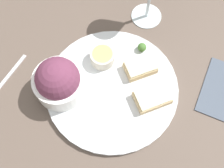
# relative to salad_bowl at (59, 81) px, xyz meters

# --- Properties ---
(ground_plane) EXTENTS (4.00, 4.00, 0.00)m
(ground_plane) POSITION_rel_salad_bowl_xyz_m (0.09, -0.08, -0.06)
(ground_plane) COLOR brown
(dinner_plate) EXTENTS (0.31, 0.31, 0.01)m
(dinner_plate) POSITION_rel_salad_bowl_xyz_m (0.09, -0.08, -0.05)
(dinner_plate) COLOR silver
(dinner_plate) RESTS_ON ground_plane
(salad_bowl) EXTENTS (0.11, 0.11, 0.10)m
(salad_bowl) POSITION_rel_salad_bowl_xyz_m (0.00, 0.00, 0.00)
(salad_bowl) COLOR white
(salad_bowl) RESTS_ON dinner_plate
(sauce_ramekin) EXTENTS (0.06, 0.06, 0.03)m
(sauce_ramekin) POSITION_rel_salad_bowl_xyz_m (0.12, -0.01, -0.02)
(sauce_ramekin) COLOR beige
(sauce_ramekin) RESTS_ON dinner_plate
(cheese_toast_near) EXTENTS (0.09, 0.08, 0.03)m
(cheese_toast_near) POSITION_rel_salad_bowl_xyz_m (0.13, -0.16, -0.03)
(cheese_toast_near) COLOR #D1B27F
(cheese_toast_near) RESTS_ON dinner_plate
(cheese_toast_far) EXTENTS (0.08, 0.07, 0.03)m
(cheese_toast_far) POSITION_rel_salad_bowl_xyz_m (0.17, -0.09, -0.03)
(cheese_toast_far) COLOR #D1B27F
(cheese_toast_far) RESTS_ON dinner_plate
(garnish) EXTENTS (0.02, 0.02, 0.02)m
(garnish) POSITION_rel_salad_bowl_xyz_m (0.21, -0.05, -0.03)
(garnish) COLOR #477533
(garnish) RESTS_ON dinner_plate
(fork) EXTENTS (0.17, 0.06, 0.01)m
(fork) POSITION_rel_salad_bowl_xyz_m (-0.10, 0.11, -0.05)
(fork) COLOR silver
(fork) RESTS_ON ground_plane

